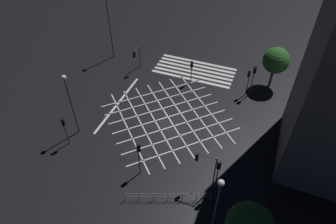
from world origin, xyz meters
TOP-DOWN VIEW (x-y plane):
  - ground_plane at (0.00, 0.00)m, footprint 200.00×200.00m
  - road_markings at (0.36, -5.55)m, footprint 16.99×21.53m
  - traffic_light_se_cross at (7.67, -7.55)m, footprint 0.36×1.91m
  - traffic_light_sw_cross at (-8.33, -7.76)m, footprint 0.36×0.39m
  - traffic_light_ne_main at (8.44, 7.85)m, footprint 0.39×0.36m
  - traffic_light_median_south at (-0.38, -7.53)m, footprint 0.36×0.39m
  - traffic_light_nw_cross at (-7.81, 8.03)m, footprint 0.36×0.39m
  - traffic_light_sw_main at (-7.77, -7.69)m, footprint 0.39×0.36m
  - traffic_light_median_north at (-0.38, 8.48)m, footprint 0.36×0.39m
  - traffic_light_nw_main at (-6.58, 7.80)m, footprint 2.00×0.36m
  - street_lamp_east at (-8.64, 13.07)m, footprint 0.47×0.47m
  - street_lamp_west at (8.55, 5.94)m, footprint 0.52×0.52m
  - street_lamp_far at (12.65, -9.59)m, footprint 0.59×0.59m
  - street_tree_near at (-10.48, -10.79)m, footprint 3.35×3.35m
  - pedestrian_railing at (-4.05, 10.40)m, footprint 7.37×2.90m

SIDE VIEW (x-z plane):
  - ground_plane at x=0.00m, z-range 0.00..0.00m
  - road_markings at x=0.36m, z-range 0.00..0.01m
  - pedestrian_railing at x=-4.05m, z-range 0.14..1.19m
  - traffic_light_median_south at x=-0.38m, z-range 0.73..4.12m
  - traffic_light_se_cross at x=7.67m, z-range 0.82..4.41m
  - traffic_light_sw_main at x=-7.77m, z-range 0.81..4.54m
  - traffic_light_ne_main at x=8.44m, z-range 0.82..4.64m
  - traffic_light_median_north at x=-0.38m, z-range 0.88..5.00m
  - traffic_light_sw_cross at x=-8.33m, z-range 0.93..5.31m
  - traffic_light_nw_cross at x=-7.81m, z-range 0.95..5.45m
  - traffic_light_nw_main at x=-6.58m, z-range 1.04..5.63m
  - street_tree_near at x=-10.48m, z-range 1.11..6.72m
  - street_lamp_west at x=8.55m, z-range 1.67..9.46m
  - street_lamp_east at x=-8.64m, z-range 1.53..10.52m
  - street_lamp_far at x=12.65m, z-range 2.26..11.58m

